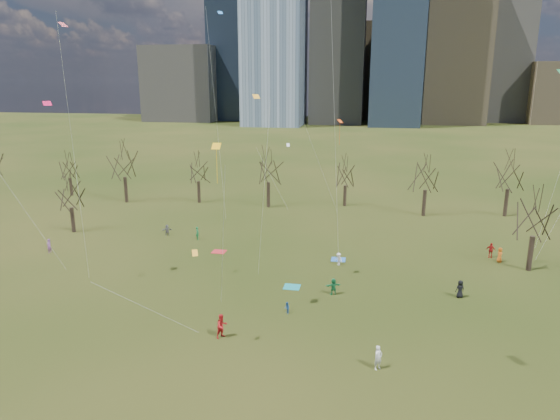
% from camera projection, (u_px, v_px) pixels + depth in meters
% --- Properties ---
extents(ground, '(500.00, 500.00, 0.00)m').
position_uv_depth(ground, '(254.00, 329.00, 40.85)').
color(ground, black).
rests_on(ground, ground).
extents(downtown_skyline, '(212.50, 78.00, 118.00)m').
position_uv_depth(downtown_skyline, '(351.00, 38.00, 231.99)').
color(downtown_skyline, slate).
rests_on(downtown_skyline, ground).
extents(bare_tree_row, '(113.04, 29.80, 9.50)m').
position_uv_depth(bare_tree_row, '(310.00, 174.00, 74.76)').
color(bare_tree_row, black).
rests_on(bare_tree_row, ground).
extents(blanket_teal, '(1.60, 1.50, 0.03)m').
position_uv_depth(blanket_teal, '(292.00, 287.00, 49.11)').
color(blanket_teal, teal).
rests_on(blanket_teal, ground).
extents(blanket_navy, '(1.60, 1.50, 0.03)m').
position_uv_depth(blanket_navy, '(338.00, 259.00, 56.64)').
color(blanket_navy, blue).
rests_on(blanket_navy, ground).
extents(blanket_crimson, '(1.60, 1.50, 0.03)m').
position_uv_depth(blanket_crimson, '(219.00, 252.00, 59.21)').
color(blanket_crimson, red).
rests_on(blanket_crimson, ground).
extents(person_1, '(0.77, 0.76, 1.79)m').
position_uv_depth(person_1, '(378.00, 358.00, 34.94)').
color(person_1, silver).
rests_on(person_1, ground).
extents(person_2, '(1.18, 1.22, 1.97)m').
position_uv_depth(person_2, '(222.00, 326.00, 39.24)').
color(person_2, red).
rests_on(person_2, ground).
extents(person_5, '(1.57, 1.02, 1.62)m').
position_uv_depth(person_5, '(333.00, 286.00, 47.23)').
color(person_5, '#1A7941').
rests_on(person_5, ground).
extents(person_6, '(0.97, 0.81, 1.70)m').
position_uv_depth(person_6, '(460.00, 289.00, 46.53)').
color(person_6, black).
rests_on(person_6, ground).
extents(person_7, '(0.49, 0.66, 1.68)m').
position_uv_depth(person_7, '(49.00, 246.00, 58.74)').
color(person_7, '#9854A8').
rests_on(person_7, ground).
extents(person_8, '(0.58, 0.64, 1.07)m').
position_uv_depth(person_8, '(287.00, 308.00, 43.38)').
color(person_8, '#2557A1').
rests_on(person_8, ground).
extents(person_9, '(1.06, 0.98, 1.43)m').
position_uv_depth(person_9, '(339.00, 259.00, 54.74)').
color(person_9, white).
rests_on(person_9, ground).
extents(person_10, '(1.09, 0.60, 1.76)m').
position_uv_depth(person_10, '(491.00, 250.00, 57.08)').
color(person_10, '#A51817').
rests_on(person_10, ground).
extents(person_11, '(1.40, 0.97, 1.46)m').
position_uv_depth(person_11, '(167.00, 230.00, 65.27)').
color(person_11, '#5F5D62').
rests_on(person_11, ground).
extents(person_12, '(0.78, 0.96, 1.69)m').
position_uv_depth(person_12, '(500.00, 255.00, 55.66)').
color(person_12, orange).
rests_on(person_12, ground).
extents(person_13, '(0.67, 0.73, 1.66)m').
position_uv_depth(person_13, '(197.00, 233.00, 63.64)').
color(person_13, '#1A793F').
rests_on(person_13, ground).
extents(kites_airborne, '(58.55, 50.15, 31.46)m').
position_uv_depth(kites_airborne, '(336.00, 155.00, 47.41)').
color(kites_airborne, yellow).
rests_on(kites_airborne, ground).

